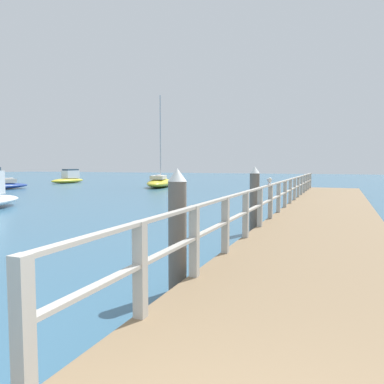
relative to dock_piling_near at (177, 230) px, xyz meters
The scene contains 7 objects.
pier_deck 9.30m from the dock_piling_near, 78.28° to the left, with size 3.16×26.50×0.37m, color #846B4C.
pier_railing 9.08m from the dock_piling_near, 87.60° to the left, with size 0.12×25.02×1.02m.
dock_piling_near is the anchor object (origin of this frame).
dock_piling_far 5.50m from the dock_piling_near, 90.00° to the left, with size 0.29×0.29×1.92m.
seagull_foreground 5.78m from the dock_piling_near, 86.19° to the left, with size 0.23×0.47×0.21m.
boat_1 36.51m from the dock_piling_near, 132.36° to the left, with size 1.79×4.43×1.49m.
boat_4 27.39m from the dock_piling_near, 117.12° to the left, with size 3.85×7.02×8.02m.
Camera 1 is at (0.42, -1.02, 1.98)m, focal length 35.10 mm.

